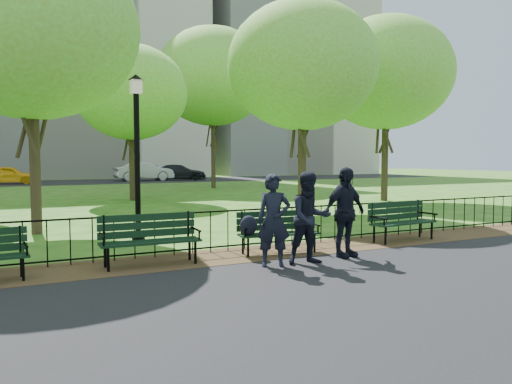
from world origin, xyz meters
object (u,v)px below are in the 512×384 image
park_bench_left_a (149,234)px  sedan_silver (144,171)px  tree_far_e (213,77)px  taxi (9,175)px  person_mid (310,218)px  person_right (345,212)px  person_left (274,220)px  tree_mid_e (386,73)px  tree_far_c (131,92)px  sedan_dark (179,172)px  tree_near_e (303,66)px  park_bench_main (266,227)px  park_bench_right_a (400,217)px  tree_near_w (31,28)px  lamppost (137,152)px

park_bench_left_a → sedan_silver: (8.17, 33.38, 0.23)m
tree_far_e → taxi: tree_far_e is taller
person_mid → person_right: size_ratio=0.96×
taxi → person_left: bearing=-162.9°
tree_mid_e → person_left: bearing=-138.5°
tree_far_c → tree_far_e: bearing=46.0°
tree_mid_e → sedan_dark: (-2.04, 24.46, -5.18)m
tree_near_e → sedan_dark: (3.90, 26.76, -4.67)m
tree_far_c → tree_mid_e: bearing=-27.1°
tree_mid_e → person_right: bearing=-134.2°
tree_far_e → tree_far_c: bearing=-134.0°
park_bench_main → park_bench_left_a: bearing=-174.6°
person_mid → sedan_dark: 35.67m
person_left → person_right: (1.69, 0.12, 0.05)m
sedan_silver → tree_near_e: bearing=177.9°
person_mid → tree_near_e: bearing=67.2°
park_bench_right_a → tree_near_w: 10.51m
sedan_dark → park_bench_right_a: bearing=-165.5°
park_bench_main → tree_near_w: size_ratio=0.23×
person_mid → sedan_silver: person_mid is taller
park_bench_main → taxi: bearing=105.3°
person_mid → sedan_dark: size_ratio=0.37×
taxi → tree_far_c: bearing=-154.5°
tree_near_e → person_left: bearing=-125.0°
tree_near_w → tree_near_e: (9.13, 1.44, 0.02)m
tree_near_e → park_bench_left_a: bearing=-138.4°
person_right → park_bench_main: bearing=133.4°
park_bench_main → taxi: size_ratio=0.44×
person_mid → person_right: 1.00m
tree_mid_e → tree_far_e: tree_far_e is taller
person_mid → person_right: bearing=21.0°
park_bench_left_a → person_right: size_ratio=1.02×
person_right → sedan_dark: 35.24m
tree_mid_e → sedan_dark: 25.08m
tree_far_c → tree_far_e: (6.92, 7.17, 2.24)m
park_bench_left_a → person_left: size_ratio=1.09×
park_bench_right_a → lamppost: bearing=150.0°
park_bench_main → person_mid: person_mid is taller
sedan_silver → sedan_dark: size_ratio=1.05×
tree_far_e → person_mid: size_ratio=5.98×
tree_near_e → person_left: size_ratio=4.51×
tree_far_e → tree_mid_e: bearing=-74.1°
tree_near_w → person_left: 8.59m
tree_far_e → sedan_dark: 13.70m
lamppost → person_mid: size_ratio=2.27×
lamppost → tree_mid_e: size_ratio=0.47×
tree_near_w → tree_near_e: tree_near_e is taller
person_left → person_mid: size_ratio=0.98×
tree_far_c → person_right: bearing=-87.0°
tree_far_c → sedan_dark: 21.33m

